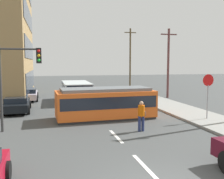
# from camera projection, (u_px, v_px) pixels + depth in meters

# --- Properties ---
(ground_plane) EXTENTS (120.00, 120.00, 0.00)m
(ground_plane) POSITION_uv_depth(u_px,v_px,m) (100.00, 120.00, 17.09)
(ground_plane) COLOR #444747
(lane_stripe_1) EXTENTS (0.16, 2.40, 0.01)m
(lane_stripe_1) POSITION_uv_depth(u_px,v_px,m) (145.00, 167.00, 9.37)
(lane_stripe_1) COLOR silver
(lane_stripe_1) RESTS_ON ground
(lane_stripe_2) EXTENTS (0.16, 2.40, 0.01)m
(lane_stripe_2) POSITION_uv_depth(u_px,v_px,m) (116.00, 136.00, 13.23)
(lane_stripe_2) COLOR silver
(lane_stripe_2) RESTS_ON ground
(lane_stripe_3) EXTENTS (0.16, 2.40, 0.01)m
(lane_stripe_3) POSITION_uv_depth(u_px,v_px,m) (86.00, 105.00, 23.24)
(lane_stripe_3) COLOR silver
(lane_stripe_3) RESTS_ON ground
(lane_stripe_4) EXTENTS (0.16, 2.40, 0.01)m
(lane_stripe_4) POSITION_uv_depth(u_px,v_px,m) (78.00, 96.00, 29.02)
(lane_stripe_4) COLOR silver
(lane_stripe_4) RESTS_ON ground
(streetcar_tram) EXTENTS (6.63, 2.77, 2.08)m
(streetcar_tram) POSITION_uv_depth(u_px,v_px,m) (105.00, 103.00, 17.45)
(streetcar_tram) COLOR orange
(streetcar_tram) RESTS_ON ground
(city_bus) EXTENTS (2.58, 5.81, 1.88)m
(city_bus) POSITION_uv_depth(u_px,v_px,m) (76.00, 90.00, 25.08)
(city_bus) COLOR #B4BEC0
(city_bus) RESTS_ON ground
(pedestrian_crossing) EXTENTS (0.49, 0.36, 1.67)m
(pedestrian_crossing) POSITION_uv_depth(u_px,v_px,m) (141.00, 114.00, 14.16)
(pedestrian_crossing) COLOR navy
(pedestrian_crossing) RESTS_ON ground
(parked_sedan_mid) EXTENTS (2.04, 4.42, 1.19)m
(parked_sedan_mid) POSITION_uv_depth(u_px,v_px,m) (17.00, 104.00, 19.84)
(parked_sedan_mid) COLOR black
(parked_sedan_mid) RESTS_ON ground
(parked_sedan_far) EXTENTS (2.00, 4.62, 1.19)m
(parked_sedan_far) POSITION_uv_depth(u_px,v_px,m) (28.00, 94.00, 26.03)
(parked_sedan_far) COLOR silver
(parked_sedan_far) RESTS_ON ground
(stop_sign) EXTENTS (0.76, 0.07, 2.88)m
(stop_sign) POSITION_uv_depth(u_px,v_px,m) (208.00, 87.00, 16.65)
(stop_sign) COLOR gray
(stop_sign) RESTS_ON sidewalk_curb_right
(traffic_light_mast) EXTENTS (2.24, 0.33, 4.69)m
(traffic_light_mast) POSITION_uv_depth(u_px,v_px,m) (17.00, 72.00, 14.02)
(traffic_light_mast) COLOR #333333
(traffic_light_mast) RESTS_ON ground
(utility_pole_mid) EXTENTS (1.80, 0.24, 7.33)m
(utility_pole_mid) POSITION_uv_depth(u_px,v_px,m) (168.00, 62.00, 27.54)
(utility_pole_mid) COLOR brown
(utility_pole_mid) RESTS_ON ground
(utility_pole_far) EXTENTS (1.80, 0.24, 8.79)m
(utility_pole_far) POSITION_uv_depth(u_px,v_px,m) (130.00, 57.00, 38.50)
(utility_pole_far) COLOR brown
(utility_pole_far) RESTS_ON ground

